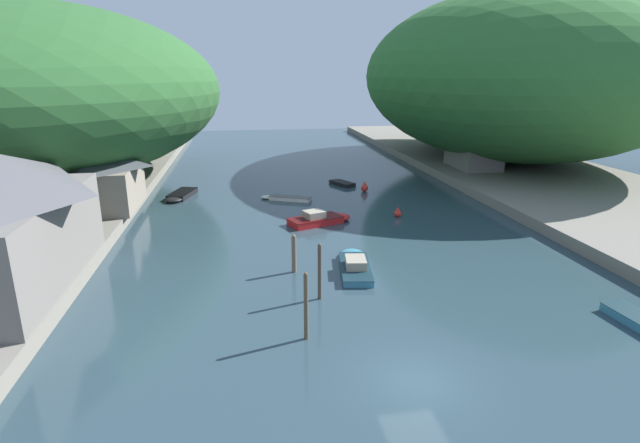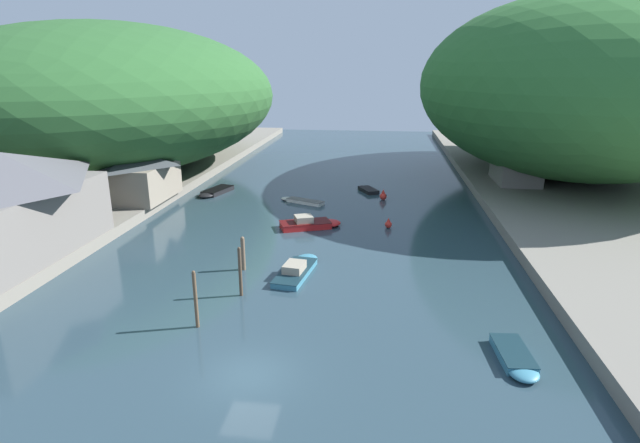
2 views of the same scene
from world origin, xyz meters
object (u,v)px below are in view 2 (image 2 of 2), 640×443
(waterfront_building, at_px, (8,203))
(boat_navy_launch, at_px, (298,268))
(channel_buoy_near, at_px, (383,196))
(channel_buoy_far, at_px, (388,224))
(boathouse_shed, at_px, (135,173))
(boat_near_quay, at_px, (214,192))
(boat_open_rowboat, at_px, (367,189))
(right_bank_cottage, at_px, (517,157))
(boat_moored_right, at_px, (516,359))
(boat_small_dinghy, at_px, (311,223))
(boat_yellow_tender, at_px, (300,201))
(person_on_quay, at_px, (28,244))

(waterfront_building, bearing_deg, boat_navy_launch, 4.46)
(channel_buoy_near, height_order, channel_buoy_far, channel_buoy_near)
(boathouse_shed, bearing_deg, boat_near_quay, 46.41)
(boathouse_shed, distance_m, boat_open_rowboat, 25.55)
(boat_near_quay, distance_m, channel_buoy_near, 19.16)
(right_bank_cottage, distance_m, channel_buoy_near, 17.04)
(boat_moored_right, relative_size, boat_near_quay, 0.73)
(right_bank_cottage, distance_m, boat_navy_launch, 35.12)
(boat_small_dinghy, height_order, boat_yellow_tender, boat_small_dinghy)
(waterfront_building, distance_m, boat_moored_right, 34.11)
(boathouse_shed, xyz_separation_m, boat_small_dinghy, (18.76, -4.50, -3.21))
(boat_navy_launch, distance_m, boat_near_quay, 25.02)
(right_bank_cottage, bearing_deg, boathouse_shed, -162.38)
(waterfront_building, distance_m, boat_near_quay, 24.28)
(boat_navy_launch, bearing_deg, boathouse_shed, 150.42)
(channel_buoy_near, bearing_deg, boat_open_rowboat, 116.71)
(boat_small_dinghy, distance_m, person_on_quay, 22.26)
(waterfront_building, xyz_separation_m, boat_navy_launch, (20.23, 1.58, -4.52))
(boat_open_rowboat, relative_size, channel_buoy_far, 4.34)
(boat_near_quay, relative_size, person_on_quay, 3.33)
(person_on_quay, bearing_deg, boat_near_quay, -2.85)
(boathouse_shed, xyz_separation_m, person_on_quay, (0.24, -16.74, -1.65))
(boat_moored_right, height_order, boat_yellow_tender, boat_moored_right)
(channel_buoy_far, bearing_deg, boat_moored_right, -73.79)
(boat_small_dinghy, xyz_separation_m, channel_buoy_far, (6.93, 0.73, -0.00))
(boat_moored_right, relative_size, boat_small_dinghy, 0.70)
(boat_navy_launch, height_order, channel_buoy_far, boat_navy_launch)
(boat_moored_right, bearing_deg, boat_navy_launch, -42.49)
(boat_near_quay, distance_m, boat_yellow_tender, 10.62)
(waterfront_building, relative_size, boat_open_rowboat, 3.65)
(boat_small_dinghy, bearing_deg, channel_buoy_near, 127.36)
(right_bank_cottage, bearing_deg, channel_buoy_near, -156.49)
(boat_navy_launch, bearing_deg, boat_small_dinghy, 100.93)
(boat_open_rowboat, relative_size, boat_yellow_tender, 0.78)
(right_bank_cottage, bearing_deg, boat_moored_right, -103.00)
(right_bank_cottage, relative_size, boat_moored_right, 1.91)
(channel_buoy_far, bearing_deg, person_on_quay, -153.01)
(boat_moored_right, xyz_separation_m, channel_buoy_far, (-6.11, 21.00, 0.13))
(waterfront_building, bearing_deg, boat_open_rowboat, 47.53)
(waterfront_building, relative_size, boat_yellow_tender, 2.85)
(waterfront_building, relative_size, boat_small_dinghy, 2.51)
(boat_small_dinghy, relative_size, boat_near_quay, 1.05)
(boat_near_quay, relative_size, channel_buoy_far, 5.99)
(person_on_quay, bearing_deg, boathouse_shed, 12.04)
(boat_small_dinghy, distance_m, channel_buoy_near, 12.47)
(waterfront_building, bearing_deg, boat_small_dinghy, 31.27)
(right_bank_cottage, bearing_deg, boat_open_rowboat, -170.55)
(waterfront_building, distance_m, channel_buoy_far, 29.86)
(boat_moored_right, xyz_separation_m, boat_navy_launch, (-12.53, 9.88, 0.07))
(boat_open_rowboat, distance_m, boat_small_dinghy, 15.18)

